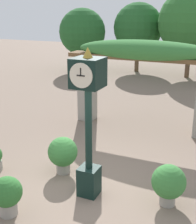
{
  "coord_description": "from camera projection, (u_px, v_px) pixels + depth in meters",
  "views": [
    {
      "loc": [
        2.91,
        -5.85,
        4.07
      ],
      "look_at": [
        0.17,
        0.28,
        1.84
      ],
      "focal_mm": 50.0,
      "sensor_mm": 36.0,
      "label": 1
    }
  ],
  "objects": [
    {
      "name": "ground_plane",
      "position": [
        87.0,
        187.0,
        7.48
      ],
      "size": [
        60.0,
        60.0,
        0.0
      ],
      "primitive_type": "plane",
      "color": "#7F6B5B"
    },
    {
      "name": "pedestal_clock",
      "position": [
        88.0,
        115.0,
        6.61
      ],
      "size": [
        0.61,
        0.66,
        3.35
      ],
      "color": "black",
      "rests_on": "ground"
    },
    {
      "name": "pergola",
      "position": [
        143.0,
        63.0,
        10.59
      ],
      "size": [
        5.43,
        1.17,
        3.1
      ],
      "color": "gray",
      "rests_on": "ground"
    },
    {
      "name": "potted_plant_near_left",
      "position": [
        63.0,
        153.0,
        8.0
      ],
      "size": [
        0.77,
        0.77,
        0.98
      ],
      "color": "gray",
      "rests_on": "ground"
    },
    {
      "name": "potted_plant_near_right",
      "position": [
        7.0,
        194.0,
        6.35
      ],
      "size": [
        0.63,
        0.63,
        0.85
      ],
      "color": "gray",
      "rests_on": "ground"
    },
    {
      "name": "potted_plant_far_right",
      "position": [
        169.0,
        183.0,
        6.67
      ],
      "size": [
        0.74,
        0.74,
        0.93
      ],
      "color": "gray",
      "rests_on": "ground"
    },
    {
      "name": "tree_line",
      "position": [
        196.0,
        31.0,
        18.52
      ],
      "size": [
        16.75,
        4.34,
        5.32
      ],
      "color": "brown",
      "rests_on": "ground"
    }
  ]
}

